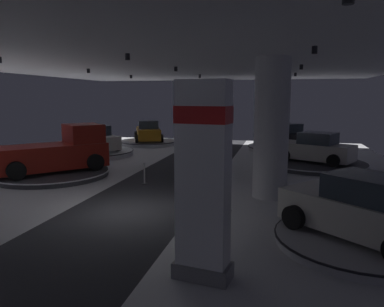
% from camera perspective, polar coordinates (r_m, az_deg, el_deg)
% --- Properties ---
extents(ground, '(24.00, 44.00, 0.06)m').
position_cam_1_polar(ground, '(13.18, -9.87, -9.00)').
color(ground, silver).
extents(ceiling_with_spotlights, '(24.00, 44.00, 0.39)m').
position_cam_1_polar(ceiling_with_spotlights, '(12.65, -10.56, 15.81)').
color(ceiling_with_spotlights, silver).
extents(column_right, '(1.36, 1.36, 5.50)m').
position_cam_1_polar(column_right, '(14.67, 12.29, 3.82)').
color(column_right, silver).
rests_on(column_right, ground).
extents(brand_sign_pylon, '(1.35, 0.84, 4.34)m').
position_cam_1_polar(brand_sign_pylon, '(7.81, 1.76, -4.09)').
color(brand_sign_pylon, slate).
rests_on(brand_sign_pylon, ground).
extents(display_platform_deep_left, '(4.82, 4.82, 0.33)m').
position_cam_1_polar(display_platform_deep_left, '(30.93, -6.85, 1.74)').
color(display_platform_deep_left, '#B7B7BC').
rests_on(display_platform_deep_left, ground).
extents(display_car_deep_left, '(3.45, 4.57, 1.71)m').
position_cam_1_polar(display_car_deep_left, '(30.81, -6.87, 3.42)').
color(display_car_deep_left, '#B77519').
rests_on(display_car_deep_left, display_platform_deep_left).
extents(display_platform_far_right, '(5.93, 5.93, 0.26)m').
position_cam_1_polar(display_platform_far_right, '(22.38, 18.55, -1.48)').
color(display_platform_far_right, '#333338').
rests_on(display_platform_far_right, ground).
extents(display_car_far_right, '(4.56, 3.59, 1.71)m').
position_cam_1_polar(display_car_far_right, '(22.23, 18.73, 0.74)').
color(display_car_far_right, silver).
rests_on(display_car_far_right, display_platform_far_right).
extents(display_platform_near_right, '(4.52, 4.52, 0.26)m').
position_cam_1_polar(display_platform_near_right, '(11.10, 24.70, -12.24)').
color(display_platform_near_right, '#B7B7BC').
rests_on(display_platform_near_right, ground).
extents(display_car_near_right, '(4.36, 4.10, 1.71)m').
position_cam_1_polar(display_car_near_right, '(10.81, 25.14, -7.90)').
color(display_car_near_right, silver).
rests_on(display_car_near_right, display_platform_near_right).
extents(display_platform_far_left, '(5.42, 5.42, 0.35)m').
position_cam_1_polar(display_platform_far_left, '(25.89, -15.12, 0.13)').
color(display_platform_far_left, silver).
rests_on(display_platform_far_left, ground).
extents(display_car_far_left, '(4.52, 3.75, 1.71)m').
position_cam_1_polar(display_car_far_left, '(25.75, -15.17, 2.15)').
color(display_car_far_left, silver).
rests_on(display_car_far_left, display_platform_far_left).
extents(display_platform_mid_left, '(5.68, 5.68, 0.27)m').
position_cam_1_polar(display_platform_mid_left, '(19.83, -21.00, -2.89)').
color(display_platform_mid_left, '#333338').
rests_on(display_platform_mid_left, ground).
extents(pickup_truck_mid_left, '(5.05, 5.38, 2.30)m').
position_cam_1_polar(pickup_truck_mid_left, '(19.73, -20.27, 0.20)').
color(pickup_truck_mid_left, maroon).
rests_on(pickup_truck_mid_left, display_platform_mid_left).
extents(display_platform_deep_right, '(5.84, 5.84, 0.31)m').
position_cam_1_polar(display_platform_deep_right, '(28.31, 14.64, 0.84)').
color(display_platform_deep_right, '#B7B7BC').
rests_on(display_platform_deep_right, ground).
extents(display_car_deep_right, '(4.08, 4.37, 1.71)m').
position_cam_1_polar(display_car_deep_right, '(28.23, 14.67, 2.66)').
color(display_car_deep_right, black).
rests_on(display_car_deep_right, display_platform_deep_right).
extents(visitor_walking_near, '(0.32, 0.32, 1.59)m').
position_cam_1_polar(visitor_walking_near, '(23.91, -1.16, 1.46)').
color(visitor_walking_near, black).
rests_on(visitor_walking_near, ground).
extents(visitor_walking_far, '(0.32, 0.32, 1.59)m').
position_cam_1_polar(visitor_walking_far, '(20.38, 2.27, 0.16)').
color(visitor_walking_far, black).
rests_on(visitor_walking_far, ground).
extents(stanchion_a, '(0.28, 0.28, 1.01)m').
position_cam_1_polar(stanchion_a, '(12.94, 5.60, -7.41)').
color(stanchion_a, '#333338').
rests_on(stanchion_a, ground).
extents(stanchion_b, '(0.28, 0.28, 1.01)m').
position_cam_1_polar(stanchion_b, '(16.94, -7.44, -3.54)').
color(stanchion_b, '#333338').
rests_on(stanchion_b, ground).
extents(stanchion_c, '(0.28, 0.28, 1.01)m').
position_cam_1_polar(stanchion_c, '(15.57, 1.20, -4.57)').
color(stanchion_c, '#333338').
rests_on(stanchion_c, ground).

